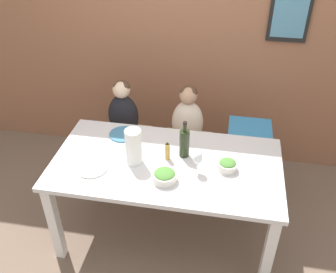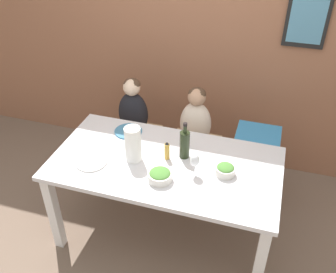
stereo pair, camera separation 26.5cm
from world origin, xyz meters
name	(u,v)px [view 2 (the right image)]	position (x,y,z in m)	size (l,w,h in m)	color
ground_plane	(166,231)	(0.00, 0.00, 0.00)	(14.00, 14.00, 0.00)	#705B4C
wall_back	(206,27)	(0.00, 1.17, 1.35)	(10.00, 0.09, 2.70)	#8E5B42
dining_table	(165,172)	(0.00, 0.00, 0.65)	(1.65, 0.87, 0.74)	silver
chair_far_left	(135,139)	(-0.51, 0.66, 0.39)	(0.43, 0.39, 0.47)	silver
chair_far_center	(194,150)	(0.07, 0.66, 0.39)	(0.43, 0.39, 0.47)	silver
chair_right_highchair	(256,147)	(0.61, 0.66, 0.54)	(0.37, 0.33, 0.69)	silver
person_child_left	(133,108)	(-0.51, 0.66, 0.73)	(0.27, 0.20, 0.55)	black
person_child_center	(196,118)	(0.07, 0.66, 0.73)	(0.27, 0.20, 0.55)	beige
wine_bottle	(185,144)	(0.11, 0.10, 0.86)	(0.07, 0.07, 0.29)	#232D19
paper_towel_roll	(133,144)	(-0.23, -0.04, 0.88)	(0.12, 0.12, 0.27)	white
wine_glass_near	(195,161)	(0.23, -0.07, 0.86)	(0.07, 0.07, 0.17)	white
salad_bowl_large	(160,175)	(0.02, -0.20, 0.78)	(0.17, 0.17, 0.08)	silver
salad_bowl_small	(225,170)	(0.44, -0.01, 0.78)	(0.14, 0.14, 0.08)	silver
dinner_plate_front_left	(92,162)	(-0.50, -0.17, 0.75)	(0.22, 0.22, 0.01)	silver
dinner_plate_back_left	(128,131)	(-0.40, 0.28, 0.75)	(0.22, 0.22, 0.01)	teal
condiment_bottle_hot_sauce	(167,151)	(0.00, 0.04, 0.82)	(0.04, 0.04, 0.15)	#BC8E33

